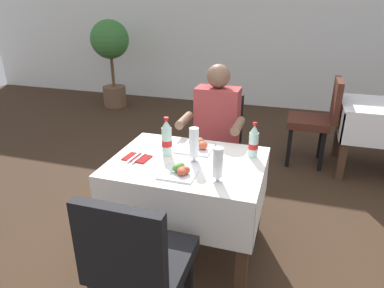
% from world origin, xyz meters
% --- Properties ---
extents(ground_plane, '(11.00, 11.00, 0.00)m').
position_xyz_m(ground_plane, '(0.00, 0.00, 0.00)').
color(ground_plane, '#382619').
extents(back_wall, '(11.00, 0.12, 2.82)m').
position_xyz_m(back_wall, '(0.00, 4.13, 1.41)').
color(back_wall, white).
rests_on(back_wall, ground).
extents(main_dining_table, '(1.01, 0.77, 0.74)m').
position_xyz_m(main_dining_table, '(-0.08, 0.13, 0.56)').
color(main_dining_table, white).
rests_on(main_dining_table, ground).
extents(chair_far_diner_seat, '(0.44, 0.50, 0.97)m').
position_xyz_m(chair_far_diner_seat, '(-0.08, 0.90, 0.55)').
color(chair_far_diner_seat, black).
rests_on(chair_far_diner_seat, ground).
extents(chair_near_camera_side, '(0.44, 0.50, 0.97)m').
position_xyz_m(chair_near_camera_side, '(-0.08, -0.65, 0.55)').
color(chair_near_camera_side, black).
rests_on(chair_near_camera_side, ground).
extents(seated_diner_far, '(0.50, 0.46, 1.26)m').
position_xyz_m(seated_diner_far, '(-0.06, 0.79, 0.71)').
color(seated_diner_far, '#282D42').
rests_on(seated_diner_far, ground).
extents(plate_near_camera, '(0.22, 0.22, 0.06)m').
position_xyz_m(plate_near_camera, '(-0.07, -0.07, 0.77)').
color(plate_near_camera, white).
rests_on(plate_near_camera, main_dining_table).
extents(plate_far_diner, '(0.25, 0.25, 0.07)m').
position_xyz_m(plate_far_diner, '(-0.08, 0.34, 0.77)').
color(plate_far_diner, white).
rests_on(plate_far_diner, main_dining_table).
extents(beer_glass_left, '(0.07, 0.07, 0.23)m').
position_xyz_m(beer_glass_left, '(-0.04, 0.13, 0.86)').
color(beer_glass_left, white).
rests_on(beer_glass_left, main_dining_table).
extents(beer_glass_middle, '(0.07, 0.07, 0.22)m').
position_xyz_m(beer_glass_middle, '(0.17, -0.09, 0.85)').
color(beer_glass_middle, white).
rests_on(beer_glass_middle, main_dining_table).
extents(cola_bottle_primary, '(0.07, 0.07, 0.27)m').
position_xyz_m(cola_bottle_primary, '(-0.25, 0.17, 0.86)').
color(cola_bottle_primary, silver).
rests_on(cola_bottle_primary, main_dining_table).
extents(cola_bottle_secondary, '(0.07, 0.07, 0.25)m').
position_xyz_m(cola_bottle_secondary, '(0.32, 0.32, 0.85)').
color(cola_bottle_secondary, silver).
rests_on(cola_bottle_secondary, main_dining_table).
extents(napkin_cutlery_set, '(0.18, 0.19, 0.01)m').
position_xyz_m(napkin_cutlery_set, '(-0.42, 0.06, 0.75)').
color(napkin_cutlery_set, maroon).
rests_on(napkin_cutlery_set, main_dining_table).
extents(background_chair_left, '(0.50, 0.44, 0.97)m').
position_xyz_m(background_chair_left, '(0.81, 1.96, 0.55)').
color(background_chair_left, '#4C2319').
rests_on(background_chair_left, ground).
extents(potted_plant_corner, '(0.62, 0.62, 1.43)m').
position_xyz_m(potted_plant_corner, '(-2.45, 3.33, 0.95)').
color(potted_plant_corner, brown).
rests_on(potted_plant_corner, ground).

